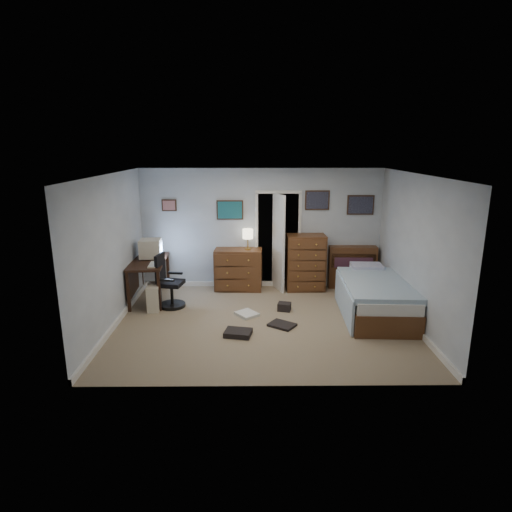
% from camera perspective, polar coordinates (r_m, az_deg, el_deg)
% --- Properties ---
extents(floor, '(5.00, 4.00, 0.02)m').
position_cam_1_polar(floor, '(7.42, 1.01, -8.92)').
color(floor, gray).
rests_on(floor, ground).
extents(computer_desk, '(0.72, 1.41, 0.79)m').
position_cam_1_polar(computer_desk, '(8.58, -14.70, -1.75)').
color(computer_desk, black).
rests_on(computer_desk, floor).
extents(crt_monitor, '(0.43, 0.40, 0.38)m').
position_cam_1_polar(crt_monitor, '(8.60, -13.86, 0.96)').
color(crt_monitor, beige).
rests_on(crt_monitor, computer_desk).
extents(keyboard, '(0.18, 0.43, 0.03)m').
position_cam_1_polar(keyboard, '(8.14, -13.49, -1.11)').
color(keyboard, beige).
rests_on(keyboard, computer_desk).
extents(pc_tower, '(0.24, 0.46, 0.47)m').
position_cam_1_polar(pc_tower, '(8.12, -13.42, -5.35)').
color(pc_tower, beige).
rests_on(pc_tower, floor).
extents(office_chair, '(0.57, 0.57, 1.01)m').
position_cam_1_polar(office_chair, '(8.15, -11.57, -4.02)').
color(office_chair, black).
rests_on(office_chair, floor).
extents(media_stack, '(0.17, 0.17, 0.82)m').
position_cam_1_polar(media_stack, '(9.58, -13.34, -1.19)').
color(media_stack, maroon).
rests_on(media_stack, floor).
extents(low_dresser, '(1.00, 0.55, 0.86)m').
position_cam_1_polar(low_dresser, '(8.94, -2.36, -1.78)').
color(low_dresser, brown).
rests_on(low_dresser, floor).
extents(table_lamp, '(0.23, 0.23, 0.42)m').
position_cam_1_polar(table_lamp, '(8.76, -1.10, 2.88)').
color(table_lamp, gold).
rests_on(table_lamp, low_dresser).
extents(doorway, '(0.96, 1.12, 2.05)m').
position_cam_1_polar(doorway, '(9.30, 2.82, 2.47)').
color(doorway, black).
rests_on(doorway, floor).
extents(tall_dresser, '(0.81, 0.50, 1.17)m').
position_cam_1_polar(tall_dresser, '(8.94, 6.61, -0.87)').
color(tall_dresser, brown).
rests_on(tall_dresser, floor).
extents(headboard_bookcase, '(1.00, 0.29, 0.90)m').
position_cam_1_polar(headboard_bookcase, '(9.25, 12.72, -1.30)').
color(headboard_bookcase, brown).
rests_on(headboard_bookcase, floor).
extents(bed, '(1.24, 2.19, 0.70)m').
position_cam_1_polar(bed, '(7.95, 15.46, -5.19)').
color(bed, brown).
rests_on(bed, floor).
extents(wall_posters, '(4.38, 0.04, 0.60)m').
position_cam_1_polar(wall_posters, '(8.89, 4.42, 6.77)').
color(wall_posters, '#331E11').
rests_on(wall_posters, floor).
extents(floor_clutter, '(1.22, 1.37, 0.15)m').
position_cam_1_polar(floor_clutter, '(7.36, 0.43, -8.67)').
color(floor_clutter, silver).
rests_on(floor_clutter, floor).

